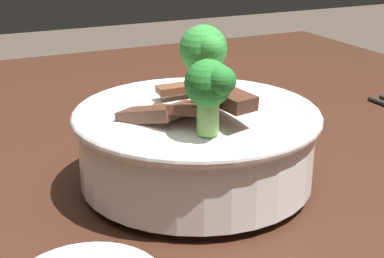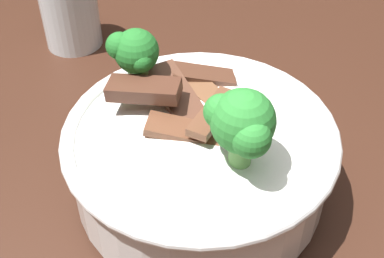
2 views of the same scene
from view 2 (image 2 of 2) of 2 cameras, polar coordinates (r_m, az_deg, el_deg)
The scene contains 2 objects.
rice_bowl at distance 0.43m, azimuth 0.87°, elevation -2.24°, with size 0.23×0.23×0.15m.
drinking_glass at distance 0.66m, azimuth -13.30°, elevation 12.15°, with size 0.07×0.07×0.09m.
Camera 2 is at (-0.10, 0.25, 1.13)m, focal length 48.12 mm.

